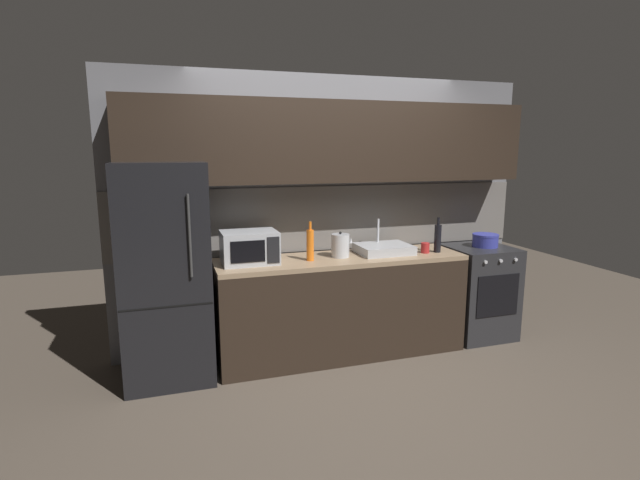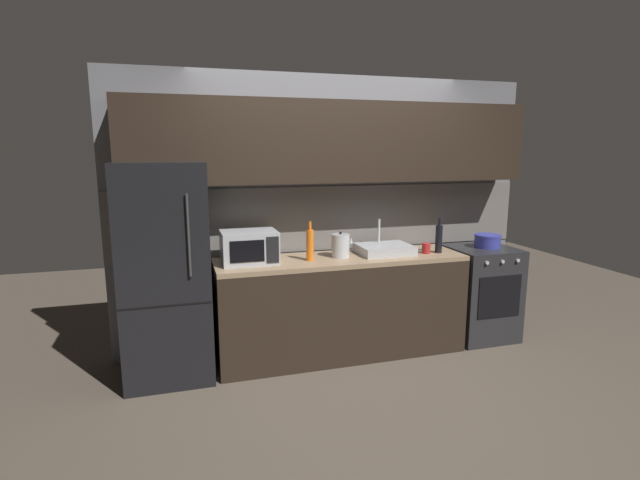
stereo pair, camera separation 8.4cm
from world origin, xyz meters
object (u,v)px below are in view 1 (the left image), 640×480
Objects in this scene: kettle at (340,245)px; microwave at (249,247)px; cooking_pot at (485,240)px; wine_bottle_dark at (438,238)px; wine_bottle_orange at (310,245)px; oven_range at (478,291)px; refrigerator at (165,273)px; mug_red at (425,248)px.

microwave is at bearing 179.15° from kettle.
cooking_pot is (2.31, -0.02, -0.07)m from microwave.
wine_bottle_dark is at bearing -5.38° from kettle.
microwave is at bearing 176.72° from wine_bottle_dark.
cooking_pot is (1.80, 0.05, -0.08)m from wine_bottle_orange.
wine_bottle_orange reaches higher than oven_range.
wine_bottle_dark is (-0.53, -0.08, 0.58)m from oven_range.
cooking_pot is (2.99, 0.00, 0.09)m from refrigerator.
wine_bottle_orange is (-1.75, -0.05, 0.59)m from oven_range.
microwave reaches higher than oven_range.
refrigerator reaches higher than microwave.
refrigerator is at bearing 177.66° from wine_bottle_orange.
cooking_pot is at bearing 6.11° from mug_red.
refrigerator is 7.63× the size of kettle.
microwave reaches higher than cooking_pot.
wine_bottle_dark is at bearing -1.92° from refrigerator.
oven_range is at bearing -0.02° from refrigerator.
wine_bottle_dark is (2.41, -0.08, 0.16)m from refrigerator.
microwave is 0.80m from kettle.
refrigerator is 2.29m from mug_red.
wine_bottle_orange is (0.51, -0.07, 0.00)m from microwave.
microwave is (-2.26, 0.02, 0.58)m from oven_range.
kettle reaches higher than cooking_pot.
microwave is (0.68, 0.02, 0.16)m from refrigerator.
wine_bottle_dark reaches higher than microwave.
wine_bottle_dark reaches higher than kettle.
kettle is (-1.45, 0.01, 0.55)m from oven_range.
kettle is at bearing 0.25° from refrigerator.
refrigerator reaches higher than cooking_pot.
kettle is at bearing 10.62° from wine_bottle_orange.
microwave is 1.37× the size of wine_bottle_orange.
wine_bottle_orange is at bearing -2.34° from refrigerator.
kettle is 0.30m from wine_bottle_orange.
wine_bottle_dark is at bearing -3.28° from microwave.
oven_range is 1.85m from wine_bottle_orange.
microwave is at bearing 1.55° from refrigerator.
refrigerator is 2.41m from wine_bottle_dark.
wine_bottle_orange is at bearing 178.59° from mug_red.
oven_range is 2.67× the size of wine_bottle_orange.
wine_bottle_dark is at bearing -2.31° from mug_red.
refrigerator reaches higher than wine_bottle_dark.
microwave is at bearing 172.49° from wine_bottle_orange.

